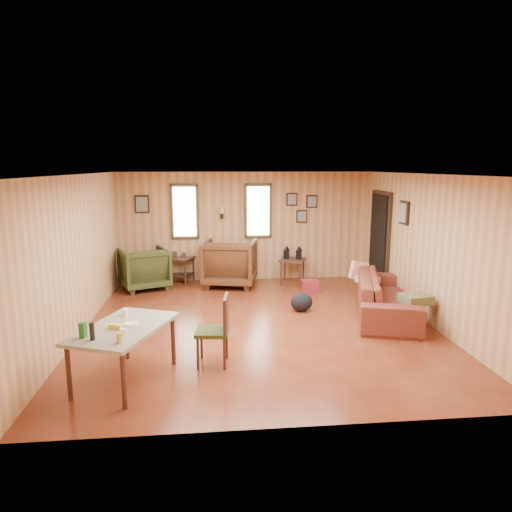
{
  "coord_description": "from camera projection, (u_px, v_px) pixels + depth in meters",
  "views": [
    {
      "loc": [
        -0.74,
        -7.01,
        2.53
      ],
      "look_at": [
        0.0,
        0.4,
        1.05
      ],
      "focal_mm": 32.0,
      "sensor_mm": 36.0,
      "label": 1
    }
  ],
  "objects": [
    {
      "name": "backpack",
      "position": [
        302.0,
        302.0,
        8.03
      ],
      "size": [
        0.44,
        0.37,
        0.34
      ],
      "rotation": [
        0.0,
        0.0,
        0.23
      ],
      "color": "black",
      "rests_on": "ground"
    },
    {
      "name": "side_table",
      "position": [
        293.0,
        258.0,
        9.88
      ],
      "size": [
        0.67,
        0.67,
        0.84
      ],
      "rotation": [
        0.0,
        0.0,
        -0.36
      ],
      "color": "#4C2921",
      "rests_on": "ground"
    },
    {
      "name": "end_table",
      "position": [
        180.0,
        265.0,
        10.01
      ],
      "size": [
        0.69,
        0.67,
        0.68
      ],
      "rotation": [
        0.0,
        0.0,
        -0.43
      ],
      "color": "#4C2921",
      "rests_on": "ground"
    },
    {
      "name": "dining_table",
      "position": [
        123.0,
        332.0,
        5.33
      ],
      "size": [
        1.24,
        1.54,
        0.88
      ],
      "rotation": [
        0.0,
        0.0,
        -0.38
      ],
      "color": "gray",
      "rests_on": "ground"
    },
    {
      "name": "room",
      "position": [
        267.0,
        248.0,
        7.46
      ],
      "size": [
        5.54,
        6.04,
        2.44
      ],
      "color": "brown",
      "rests_on": "ground"
    },
    {
      "name": "dining_chair",
      "position": [
        218.0,
        326.0,
        5.82
      ],
      "size": [
        0.46,
        0.46,
        0.92
      ],
      "rotation": [
        0.0,
        0.0,
        -0.12
      ],
      "color": "#373F1C",
      "rests_on": "ground"
    },
    {
      "name": "recliner_green",
      "position": [
        144.0,
        266.0,
        9.48
      ],
      "size": [
        1.18,
        1.14,
        0.94
      ],
      "primitive_type": "imported",
      "rotation": [
        0.0,
        0.0,
        -2.75
      ],
      "color": "#373F1C",
      "rests_on": "ground"
    },
    {
      "name": "sofa",
      "position": [
        387.0,
        289.0,
        7.78
      ],
      "size": [
        1.34,
        2.47,
        0.93
      ],
      "primitive_type": "imported",
      "rotation": [
        0.0,
        0.0,
        1.28
      ],
      "color": "maroon",
      "rests_on": "ground"
    },
    {
      "name": "sofa_pillows",
      "position": [
        387.0,
        286.0,
        7.79
      ],
      "size": [
        0.84,
        1.92,
        0.39
      ],
      "rotation": [
        0.0,
        0.0,
        0.22
      ],
      "color": "brown",
      "rests_on": "sofa"
    },
    {
      "name": "recliner_brown",
      "position": [
        230.0,
        260.0,
        9.7
      ],
      "size": [
        1.24,
        1.19,
        1.09
      ],
      "primitive_type": "imported",
      "rotation": [
        0.0,
        0.0,
        2.94
      ],
      "color": "#512E18",
      "rests_on": "ground"
    },
    {
      "name": "cooler",
      "position": [
        310.0,
        286.0,
        9.29
      ],
      "size": [
        0.35,
        0.25,
        0.24
      ],
      "rotation": [
        0.0,
        0.0,
        -0.03
      ],
      "color": "maroon",
      "rests_on": "ground"
    }
  ]
}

